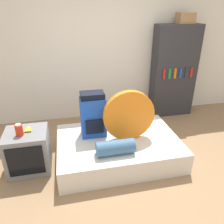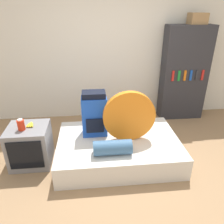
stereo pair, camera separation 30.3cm
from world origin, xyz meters
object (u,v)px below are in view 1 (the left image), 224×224
backpack (93,115)px  television (28,151)px  tent_bag (129,116)px  bookshelf (174,72)px  sleeping_roll (115,147)px  cardboard_box (185,18)px  canister (19,130)px

backpack → television: size_ratio=1.15×
tent_bag → bookshelf: bookshelf is taller
sleeping_roll → television: television is taller
sleeping_roll → television: 1.22m
television → bookshelf: bookshelf is taller
tent_bag → cardboard_box: bearing=42.5°
television → bookshelf: bearing=24.9°
backpack → sleeping_roll: size_ratio=1.34×
backpack → canister: 1.02m
tent_bag → canister: size_ratio=4.64×
tent_bag → television: size_ratio=1.26×
sleeping_roll → television: bearing=162.9°
backpack → bookshelf: (1.79, 1.09, 0.25)m
canister → bookshelf: bearing=25.4°
canister → cardboard_box: bearing=24.6°
television → cardboard_box: size_ratio=1.98×
backpack → cardboard_box: bearing=29.8°
sleeping_roll → backpack: bearing=111.5°
television → bookshelf: (2.74, 1.27, 0.61)m
television → canister: size_ratio=3.67×
tent_bag → sleeping_roll: (-0.27, -0.34, -0.27)m
tent_bag → bookshelf: (1.31, 1.29, 0.21)m
sleeping_roll → canister: (-1.21, 0.31, 0.24)m
backpack → tent_bag: size_ratio=0.91×
sleeping_roll → cardboard_box: (1.68, 1.63, 1.48)m
backpack → television: (-0.94, -0.19, -0.36)m
tent_bag → television: tent_bag is taller
backpack → cardboard_box: cardboard_box is taller
tent_bag → bookshelf: bearing=44.6°
sleeping_roll → television: (-1.16, 0.36, -0.13)m
sleeping_roll → canister: 1.27m
tent_bag → canister: 1.48m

